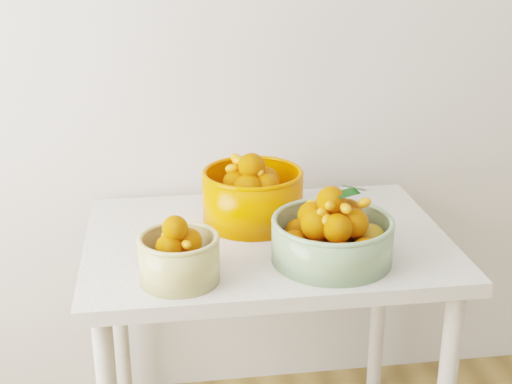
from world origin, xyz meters
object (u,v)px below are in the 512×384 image
Objects in this scene: table at (267,267)px; bowl_green at (332,235)px; bowl_cream at (179,256)px; bowl_orange at (253,195)px.

bowl_green reaches higher than table.
bowl_cream is 0.40m from bowl_orange.
bowl_orange is (-0.17, 0.28, 0.01)m from bowl_green.
bowl_cream is 0.40m from bowl_green.
bowl_orange reaches higher than bowl_green.
bowl_cream is (-0.25, -0.22, 0.16)m from table.
bowl_green is at bearing -58.97° from bowl_orange.
bowl_cream is at bearing -124.02° from bowl_orange.
bowl_cream is 0.68× the size of bowl_orange.
table is 2.43× the size of bowl_green.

